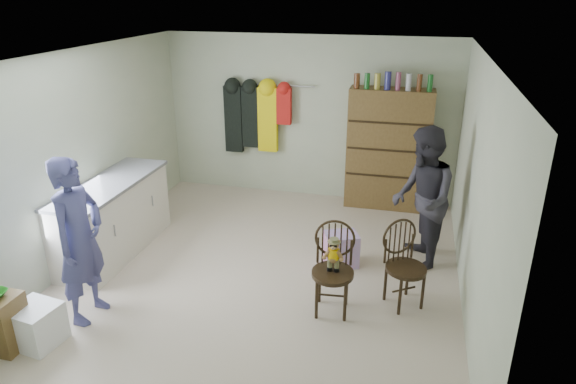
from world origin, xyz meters
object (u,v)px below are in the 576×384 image
(counter, at_px, (113,217))
(dresser, at_px, (388,149))
(chair_front, at_px, (333,262))
(chair_far, at_px, (403,261))

(counter, distance_m, dresser, 3.96)
(chair_front, bearing_deg, chair_far, 18.74)
(chair_front, height_order, dresser, dresser)
(chair_far, height_order, dresser, dresser)
(chair_far, xyz_separation_m, dresser, (-0.36, 2.57, 0.42))
(chair_far, bearing_deg, counter, 140.41)
(counter, relative_size, chair_front, 1.92)
(counter, relative_size, chair_far, 2.00)
(counter, xyz_separation_m, dresser, (3.20, 2.30, 0.44))
(counter, bearing_deg, chair_front, -11.39)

